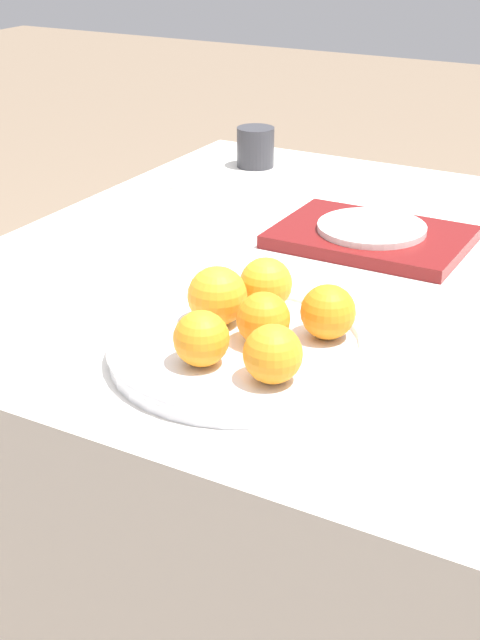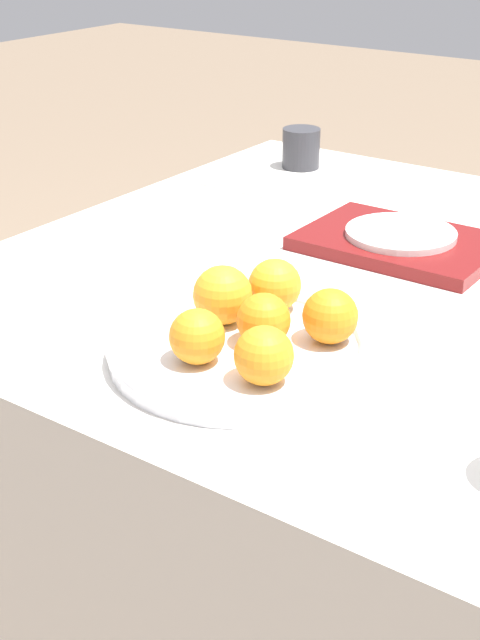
{
  "view_description": "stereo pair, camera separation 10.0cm",
  "coord_description": "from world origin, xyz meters",
  "px_view_note": "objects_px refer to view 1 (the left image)",
  "views": [
    {
      "loc": [
        0.4,
        -1.1,
        1.22
      ],
      "look_at": [
        -0.03,
        -0.32,
        0.78
      ],
      "focal_mm": 50.0,
      "sensor_mm": 36.0,
      "label": 1
    },
    {
      "loc": [
        0.49,
        -1.05,
        1.22
      ],
      "look_at": [
        -0.03,
        -0.32,
        0.78
      ],
      "focal_mm": 50.0,
      "sensor_mm": 36.0,
      "label": 2
    }
  ],
  "objects_px": {
    "serving_tray": "(371,237)",
    "orange_4": "(217,296)",
    "orange_1": "(266,284)",
    "side_plate": "(372,228)",
    "orange_2": "(263,319)",
    "cup_0": "(255,147)",
    "orange_5": "(328,312)",
    "orange_3": "(201,339)",
    "fruit_platter": "(240,348)",
    "orange_0": "(273,354)",
    "napkin": "(206,183)"
  },
  "relations": [
    {
      "from": "orange_2",
      "to": "orange_5",
      "type": "xyz_separation_m",
      "value": [
        0.06,
        0.05,
        0.0
      ]
    },
    {
      "from": "orange_0",
      "to": "cup_0",
      "type": "distance_m",
      "value": 0.87
    },
    {
      "from": "orange_1",
      "to": "side_plate",
      "type": "relative_size",
      "value": 0.4
    },
    {
      "from": "orange_0",
      "to": "cup_0",
      "type": "xyz_separation_m",
      "value": [
        -0.43,
        0.76,
        -0.01
      ]
    },
    {
      "from": "serving_tray",
      "to": "orange_4",
      "type": "bearing_deg",
      "value": -96.68
    },
    {
      "from": "side_plate",
      "to": "cup_0",
      "type": "bearing_deg",
      "value": 140.84
    },
    {
      "from": "napkin",
      "to": "orange_5",
      "type": "bearing_deg",
      "value": -47.11
    },
    {
      "from": "orange_5",
      "to": "orange_2",
      "type": "bearing_deg",
      "value": -139.16
    },
    {
      "from": "fruit_platter",
      "to": "orange_0",
      "type": "relative_size",
      "value": 4.8
    },
    {
      "from": "orange_1",
      "to": "cup_0",
      "type": "xyz_separation_m",
      "value": [
        -0.34,
        0.61,
        -0.01
      ]
    },
    {
      "from": "cup_0",
      "to": "orange_3",
      "type": "bearing_deg",
      "value": -65.99
    },
    {
      "from": "cup_0",
      "to": "orange_2",
      "type": "bearing_deg",
      "value": -61.38
    },
    {
      "from": "fruit_platter",
      "to": "orange_2",
      "type": "height_order",
      "value": "orange_2"
    },
    {
      "from": "orange_5",
      "to": "cup_0",
      "type": "relative_size",
      "value": 0.84
    },
    {
      "from": "orange_1",
      "to": "orange_4",
      "type": "bearing_deg",
      "value": -114.9
    },
    {
      "from": "orange_3",
      "to": "fruit_platter",
      "type": "bearing_deg",
      "value": 76.51
    },
    {
      "from": "orange_3",
      "to": "serving_tray",
      "type": "relative_size",
      "value": 0.22
    },
    {
      "from": "orange_3",
      "to": "cup_0",
      "type": "bearing_deg",
      "value": 114.01
    },
    {
      "from": "orange_2",
      "to": "orange_4",
      "type": "xyz_separation_m",
      "value": [
        -0.07,
        0.02,
        0.0
      ]
    },
    {
      "from": "orange_3",
      "to": "orange_4",
      "type": "xyz_separation_m",
      "value": [
        -0.04,
        0.1,
        0.0
      ]
    },
    {
      "from": "side_plate",
      "to": "cup_0",
      "type": "height_order",
      "value": "cup_0"
    },
    {
      "from": "serving_tray",
      "to": "cup_0",
      "type": "xyz_separation_m",
      "value": [
        -0.35,
        0.29,
        0.03
      ]
    },
    {
      "from": "orange_4",
      "to": "napkin",
      "type": "height_order",
      "value": "orange_4"
    },
    {
      "from": "orange_4",
      "to": "side_plate",
      "type": "bearing_deg",
      "value": 83.32
    },
    {
      "from": "orange_2",
      "to": "side_plate",
      "type": "height_order",
      "value": "orange_2"
    },
    {
      "from": "orange_2",
      "to": "cup_0",
      "type": "height_order",
      "value": "orange_2"
    },
    {
      "from": "orange_3",
      "to": "side_plate",
      "type": "height_order",
      "value": "orange_3"
    },
    {
      "from": "orange_0",
      "to": "orange_5",
      "type": "xyz_separation_m",
      "value": [
        0.01,
        0.12,
        0.0
      ]
    },
    {
      "from": "orange_4",
      "to": "serving_tray",
      "type": "height_order",
      "value": "orange_4"
    },
    {
      "from": "orange_3",
      "to": "orange_5",
      "type": "distance_m",
      "value": 0.16
    },
    {
      "from": "orange_5",
      "to": "cup_0",
      "type": "xyz_separation_m",
      "value": [
        -0.44,
        0.64,
        -0.01
      ]
    },
    {
      "from": "orange_2",
      "to": "serving_tray",
      "type": "xyz_separation_m",
      "value": [
        -0.03,
        0.41,
        -0.04
      ]
    },
    {
      "from": "orange_0",
      "to": "orange_2",
      "type": "bearing_deg",
      "value": 124.08
    },
    {
      "from": "orange_1",
      "to": "side_plate",
      "type": "xyz_separation_m",
      "value": [
        0.01,
        0.32,
        -0.03
      ]
    },
    {
      "from": "orange_4",
      "to": "serving_tray",
      "type": "distance_m",
      "value": 0.39
    },
    {
      "from": "orange_2",
      "to": "orange_4",
      "type": "height_order",
      "value": "orange_4"
    },
    {
      "from": "orange_0",
      "to": "serving_tray",
      "type": "distance_m",
      "value": 0.49
    },
    {
      "from": "orange_3",
      "to": "orange_5",
      "type": "relative_size",
      "value": 0.96
    },
    {
      "from": "fruit_platter",
      "to": "orange_1",
      "type": "distance_m",
      "value": 0.11
    },
    {
      "from": "orange_2",
      "to": "fruit_platter",
      "type": "bearing_deg",
      "value": -143.43
    },
    {
      "from": "fruit_platter",
      "to": "serving_tray",
      "type": "relative_size",
      "value": 1.07
    },
    {
      "from": "orange_5",
      "to": "side_plate",
      "type": "height_order",
      "value": "orange_5"
    },
    {
      "from": "orange_1",
      "to": "orange_3",
      "type": "distance_m",
      "value": 0.16
    },
    {
      "from": "orange_0",
      "to": "orange_4",
      "type": "relative_size",
      "value": 0.89
    },
    {
      "from": "side_plate",
      "to": "napkin",
      "type": "xyz_separation_m",
      "value": [
        -0.37,
        0.13,
        -0.02
      ]
    },
    {
      "from": "orange_2",
      "to": "orange_5",
      "type": "bearing_deg",
      "value": 40.84
    },
    {
      "from": "side_plate",
      "to": "orange_0",
      "type": "bearing_deg",
      "value": -81.08
    },
    {
      "from": "fruit_platter",
      "to": "orange_5",
      "type": "bearing_deg",
      "value": 39.74
    },
    {
      "from": "side_plate",
      "to": "napkin",
      "type": "height_order",
      "value": "side_plate"
    },
    {
      "from": "orange_5",
      "to": "orange_3",
      "type": "bearing_deg",
      "value": -126.56
    }
  ]
}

